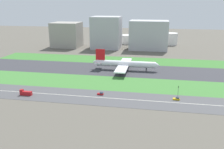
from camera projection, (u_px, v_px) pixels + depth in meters
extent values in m
plane|color=#5B564C|center=(114.00, 70.00, 236.84)|extent=(800.00, 800.00, 0.00)
cube|color=#38383D|center=(114.00, 70.00, 236.83)|extent=(280.00, 46.00, 0.10)
cube|color=#3D7A33|center=(120.00, 60.00, 275.49)|extent=(280.00, 36.00, 0.10)
cube|color=#427F38|center=(106.00, 83.00, 198.17)|extent=(280.00, 36.00, 0.10)
cube|color=#4C4C4F|center=(96.00, 97.00, 167.99)|extent=(280.00, 28.00, 0.10)
cube|color=silver|center=(96.00, 97.00, 167.98)|extent=(266.00, 0.50, 0.01)
cylinder|color=white|center=(126.00, 64.00, 233.09)|extent=(56.00, 6.00, 6.00)
cone|color=white|center=(158.00, 65.00, 227.94)|extent=(4.00, 5.70, 5.70)
cone|color=white|center=(95.00, 62.00, 238.09)|extent=(5.00, 5.40, 5.40)
cube|color=red|center=(100.00, 55.00, 235.09)|extent=(9.00, 0.80, 11.00)
cube|color=white|center=(99.00, 62.00, 237.26)|extent=(6.00, 16.00, 0.60)
cube|color=white|center=(126.00, 61.00, 247.92)|extent=(10.00, 26.00, 1.00)
cylinder|color=gray|center=(126.00, 65.00, 242.71)|extent=(5.00, 3.20, 3.20)
cube|color=white|center=(122.00, 69.00, 219.63)|extent=(10.00, 26.00, 1.00)
cylinder|color=gray|center=(123.00, 70.00, 225.74)|extent=(5.00, 3.20, 3.20)
cylinder|color=black|center=(146.00, 69.00, 231.04)|extent=(1.00, 1.00, 3.20)
cylinder|color=black|center=(122.00, 67.00, 238.39)|extent=(1.00, 1.00, 3.20)
cylinder|color=black|center=(121.00, 69.00, 231.78)|extent=(1.00, 1.00, 3.20)
cube|color=yellow|center=(176.00, 99.00, 163.25)|extent=(4.40, 1.80, 1.10)
cube|color=#333D4C|center=(178.00, 98.00, 162.82)|extent=(2.20, 1.66, 0.90)
cube|color=#B2191E|center=(26.00, 93.00, 171.37)|extent=(8.40, 2.50, 2.80)
cube|color=#B2191E|center=(22.00, 90.00, 171.34)|extent=(2.00, 2.30, 1.20)
cube|color=#B2191E|center=(100.00, 94.00, 172.21)|extent=(4.40, 1.80, 1.10)
cube|color=#333D4C|center=(101.00, 93.00, 171.79)|extent=(2.20, 1.66, 0.90)
cylinder|color=#4C4C51|center=(178.00, 92.00, 169.81)|extent=(0.24, 0.24, 6.00)
cube|color=black|center=(179.00, 87.00, 168.78)|extent=(0.36, 0.36, 1.20)
sphere|color=#19D826|center=(179.00, 86.00, 168.51)|extent=(0.24, 0.24, 0.24)
cube|color=#9E998E|center=(67.00, 35.00, 354.76)|extent=(39.43, 34.91, 35.10)
cube|color=#B2B2B7|center=(106.00, 32.00, 343.32)|extent=(39.93, 34.79, 44.11)
cube|color=#B2B2B7|center=(149.00, 35.00, 333.85)|extent=(51.67, 33.43, 39.32)
cylinder|color=silver|center=(128.00, 39.00, 385.61)|extent=(22.71, 22.71, 13.44)
cylinder|color=silver|center=(150.00, 39.00, 379.39)|extent=(22.90, 22.90, 15.68)
cylinder|color=silver|center=(171.00, 39.00, 373.71)|extent=(19.57, 19.57, 17.87)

